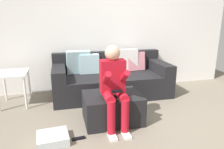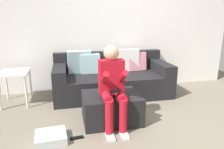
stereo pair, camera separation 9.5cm
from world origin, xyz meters
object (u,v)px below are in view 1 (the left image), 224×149
at_px(couch_sectional, 111,79).
at_px(storage_bin, 53,138).
at_px(remote_by_storage_bin, 79,138).
at_px(person_seated, 114,84).
at_px(side_table, 13,77).
at_px(ottoman, 112,108).

relative_size(couch_sectional, storage_bin, 5.92).
relative_size(storage_bin, remote_by_storage_bin, 2.22).
relative_size(couch_sectional, remote_by_storage_bin, 13.13).
relative_size(person_seated, side_table, 1.95).
bearing_deg(side_table, ottoman, -33.59).
bearing_deg(side_table, person_seated, -38.16).
bearing_deg(side_table, remote_by_storage_bin, -54.96).
height_order(person_seated, remote_by_storage_bin, person_seated).
height_order(person_seated, side_table, person_seated).
xyz_separation_m(ottoman, storage_bin, (-0.86, -0.37, -0.16)).
bearing_deg(remote_by_storage_bin, storage_bin, 171.35).
bearing_deg(person_seated, storage_bin, -166.44).
height_order(couch_sectional, side_table, couch_sectional).
bearing_deg(storage_bin, couch_sectional, 53.52).
bearing_deg(couch_sectional, storage_bin, -126.48).
bearing_deg(ottoman, person_seated, -95.79).
distance_m(person_seated, storage_bin, 1.04).
distance_m(ottoman, person_seated, 0.46).
relative_size(ottoman, side_table, 1.41).
relative_size(person_seated, remote_by_storage_bin, 6.76).
xyz_separation_m(ottoman, remote_by_storage_bin, (-0.54, -0.39, -0.20)).
relative_size(couch_sectional, side_table, 3.80).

